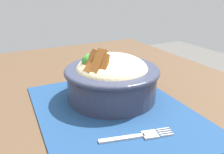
# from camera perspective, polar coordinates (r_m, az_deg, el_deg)

# --- Properties ---
(table) EXTENTS (1.24, 0.78, 0.76)m
(table) POSITION_cam_1_polar(r_m,az_deg,el_deg) (0.51, 3.47, -16.23)
(table) COLOR #4C3826
(table) RESTS_ON ground_plane
(placemat) EXTENTS (0.40, 0.31, 0.00)m
(placemat) POSITION_cam_1_polar(r_m,az_deg,el_deg) (0.49, 0.37, -8.24)
(placemat) COLOR navy
(placemat) RESTS_ON table
(bowl) EXTENTS (0.21, 0.21, 0.12)m
(bowl) POSITION_cam_1_polar(r_m,az_deg,el_deg) (0.52, -0.08, 0.05)
(bowl) COLOR #2D3347
(bowl) RESTS_ON placemat
(fork) EXTENTS (0.05, 0.13, 0.00)m
(fork) POSITION_cam_1_polar(r_m,az_deg,el_deg) (0.41, 6.85, -14.16)
(fork) COLOR #B5B5B5
(fork) RESTS_ON placemat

